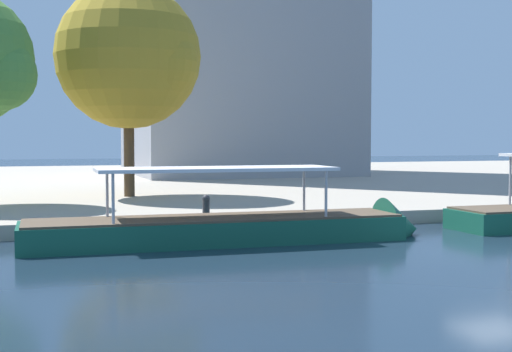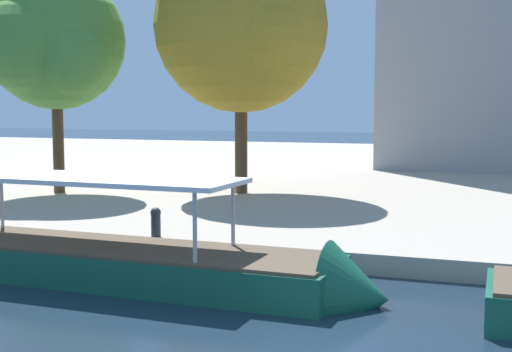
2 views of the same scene
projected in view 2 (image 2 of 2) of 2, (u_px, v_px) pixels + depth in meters
name	position (u px, v px, depth m)	size (l,w,h in m)	color
dock_promenade	(467.00, 173.00, 44.00)	(120.00, 55.00, 0.58)	#A39989
tour_boat_1	(120.00, 268.00, 17.97)	(14.62, 3.06, 3.68)	#14513D
mooring_bollard_0	(156.00, 221.00, 21.00)	(0.31, 0.31, 0.88)	#2D2D33
tree_1	(52.00, 43.00, 30.81)	(6.24, 6.66, 9.87)	#4C3823
tree_3	(241.00, 26.00, 30.58)	(7.66, 7.66, 11.25)	#4C3823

